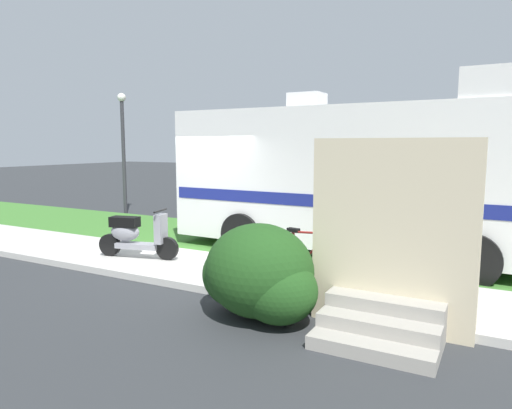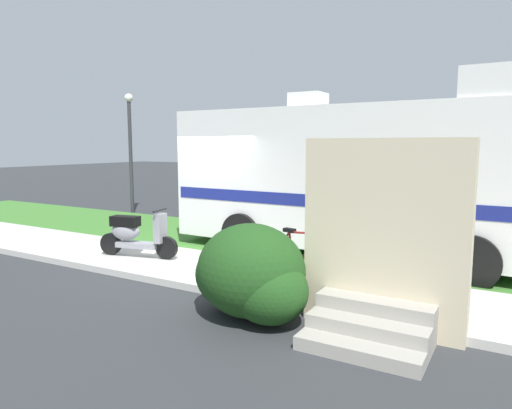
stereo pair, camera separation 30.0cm
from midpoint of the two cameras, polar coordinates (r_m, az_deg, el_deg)
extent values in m
plane|color=#2D3033|center=(10.08, -6.26, -5.94)|extent=(80.00, 80.00, 0.00)
cube|color=beige|center=(9.16, -10.75, -7.01)|extent=(24.00, 2.00, 0.12)
cube|color=#3D752D|center=(11.28, -1.73, -4.25)|extent=(24.00, 3.40, 0.08)
cube|color=silver|center=(9.71, 13.29, 3.40)|extent=(7.61, 2.57, 2.75)
cube|color=navy|center=(9.74, 13.22, 0.98)|extent=(7.46, 2.58, 0.24)
cube|color=silver|center=(10.14, 7.33, 12.50)|extent=(0.72, 0.62, 0.36)
cylinder|color=black|center=(10.52, 27.30, -3.66)|extent=(0.91, 0.30, 0.90)
cylinder|color=black|center=(8.30, 26.06, -6.37)|extent=(0.91, 0.30, 0.90)
cylinder|color=black|center=(11.68, 5.18, -1.83)|extent=(0.91, 0.30, 0.90)
cylinder|color=black|center=(9.73, -0.81, -3.67)|extent=(0.91, 0.30, 0.90)
cylinder|color=black|center=(9.08, -10.05, -5.30)|extent=(0.45, 0.20, 0.44)
cylinder|color=black|center=(9.70, -16.63, -4.68)|extent=(0.45, 0.20, 0.44)
cube|color=gray|center=(9.37, -13.46, -4.87)|extent=(0.91, 0.47, 0.10)
cube|color=black|center=(9.42, -14.98, -2.00)|extent=(0.60, 0.38, 0.20)
ellipsoid|color=gray|center=(9.46, -14.94, -3.19)|extent=(0.65, 0.43, 0.36)
cube|color=gray|center=(9.06, -10.81, -2.89)|extent=(0.21, 0.34, 0.56)
cylinder|color=black|center=(9.00, -10.86, -0.70)|extent=(0.15, 0.50, 0.04)
sphere|color=white|center=(9.03, -10.83, -1.77)|extent=(0.12, 0.12, 0.12)
torus|color=black|center=(7.18, 9.95, -7.63)|extent=(0.70, 0.18, 0.70)
torus|color=black|center=(7.77, 3.23, -6.36)|extent=(0.70, 0.18, 0.70)
cylinder|color=maroon|center=(7.33, 7.49, -5.88)|extent=(0.60, 0.16, 0.68)
cylinder|color=maroon|center=(7.52, 5.47, -5.71)|extent=(0.11, 0.06, 0.61)
cylinder|color=maroon|center=(7.29, 7.33, -3.52)|extent=(0.64, 0.17, 0.09)
cylinder|color=maroon|center=(7.67, 4.42, -7.16)|extent=(0.42, 0.12, 0.19)
cylinder|color=maroon|center=(7.62, 4.25, -4.91)|extent=(0.37, 0.11, 0.47)
cylinder|color=maroon|center=(7.14, 9.70, -5.64)|extent=(0.13, 0.06, 0.51)
cube|color=black|center=(7.47, 5.30, -3.18)|extent=(0.22, 0.14, 0.06)
cylinder|color=black|center=(7.10, 9.46, -3.31)|extent=(0.13, 0.51, 0.03)
cube|color=maroon|center=(14.37, 11.74, 2.10)|extent=(2.47, 2.05, 1.50)
cube|color=black|center=(14.34, 11.79, 3.88)|extent=(2.35, 2.06, 0.44)
cube|color=maroon|center=(15.43, 2.06, 1.10)|extent=(3.02, 2.06, 0.69)
cylinder|color=black|center=(15.31, 13.43, -0.07)|extent=(0.76, 0.25, 0.76)
cylinder|color=black|center=(13.48, 11.22, -1.00)|extent=(0.76, 0.25, 0.76)
cylinder|color=black|center=(16.47, 2.48, 0.64)|extent=(0.76, 0.25, 0.76)
cylinder|color=black|center=(14.79, -0.85, -0.13)|extent=(0.76, 0.25, 0.76)
cube|color=#9E998E|center=(5.71, 14.95, -15.95)|extent=(1.40, 0.96, 0.16)
cube|color=#9E998E|center=(5.79, 15.44, -13.91)|extent=(1.40, 0.64, 0.16)
cube|color=#9E998E|center=(5.88, 15.90, -11.93)|extent=(1.40, 0.32, 0.16)
cube|color=beige|center=(5.97, 16.91, -3.73)|extent=(2.00, 0.30, 2.40)
ellipsoid|color=#1E4719|center=(6.17, 0.77, -8.15)|extent=(1.48, 1.33, 1.25)
ellipsoid|color=#1E4719|center=(6.51, -1.45, -8.66)|extent=(1.11, 1.00, 0.94)
ellipsoid|color=#1E4719|center=(5.98, 3.06, -10.52)|extent=(1.03, 0.93, 0.88)
cylinder|color=navy|center=(7.52, 16.01, -9.07)|extent=(0.07, 0.07, 0.21)
cylinder|color=navy|center=(7.49, 16.05, -8.16)|extent=(0.03, 0.03, 0.04)
cylinder|color=black|center=(7.48, 16.06, -7.97)|extent=(0.04, 0.04, 0.02)
cylinder|color=brown|center=(6.54, 23.47, -11.93)|extent=(0.06, 0.06, 0.20)
cylinder|color=brown|center=(6.50, 23.52, -10.91)|extent=(0.03, 0.03, 0.04)
cylinder|color=black|center=(6.50, 23.54, -10.70)|extent=(0.03, 0.03, 0.02)
cylinder|color=#333338|center=(16.17, -14.69, 5.58)|extent=(0.12, 0.12, 3.74)
sphere|color=silver|center=(16.24, -14.93, 12.61)|extent=(0.28, 0.28, 0.28)
camera|label=1|loc=(0.15, -89.09, 0.12)|focal=32.39mm
camera|label=2|loc=(0.15, 90.91, -0.12)|focal=32.39mm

